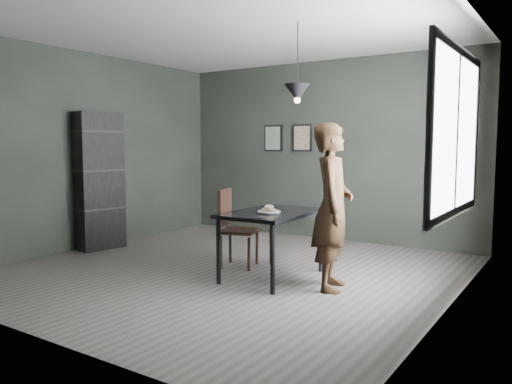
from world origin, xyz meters
The scene contains 13 objects.
ground centered at (0.00, 0.00, 0.00)m, with size 5.00×5.00×0.00m, color #3A3532.
back_wall centered at (0.00, 2.50, 1.40)m, with size 5.00×0.10×2.80m, color black.
ceiling centered at (0.00, 0.00, 2.80)m, with size 5.00×5.00×0.02m.
window_assembly centered at (2.47, 0.20, 1.60)m, with size 0.04×1.96×1.56m.
cafe_table centered at (0.60, 0.00, 0.67)m, with size 0.80×1.20×0.75m.
white_plate centered at (0.64, -0.13, 0.76)m, with size 0.23×0.23×0.01m, color silver.
donut_pile centered at (0.64, -0.13, 0.79)m, with size 0.19×0.13×0.08m.
woman centered at (1.34, -0.03, 0.86)m, with size 0.63×0.41×1.71m, color black.
wood_chair centered at (-0.08, 0.19, 0.54)m, with size 0.52×0.52×0.95m.
shelf_unit centered at (-2.32, 0.00, 0.97)m, with size 0.37×0.65×1.95m, color black.
pendant_lamp centered at (0.85, 0.10, 2.05)m, with size 0.28×0.28×0.86m.
framed_print_left centered at (-0.90, 2.47, 1.60)m, with size 0.34×0.04×0.44m.
framed_print_right centered at (-0.35, 2.47, 1.60)m, with size 0.34×0.04×0.44m.
Camera 1 is at (3.48, -4.69, 1.49)m, focal length 35.00 mm.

